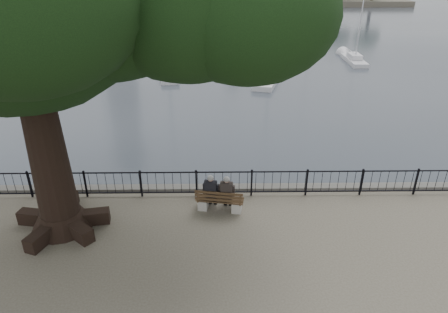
{
  "coord_description": "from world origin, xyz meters",
  "views": [
    {
      "loc": [
        -0.17,
        -10.01,
        7.79
      ],
      "look_at": [
        0.0,
        2.5,
        1.6
      ],
      "focal_mm": 32.0,
      "sensor_mm": 36.0,
      "label": 1
    }
  ],
  "objects_px": {
    "bench": "(220,203)",
    "lion_monument": "(233,10)",
    "person_left": "(211,192)",
    "person_right": "(227,194)"
  },
  "relations": [
    {
      "from": "person_left",
      "to": "bench",
      "type": "bearing_deg",
      "value": -26.94
    },
    {
      "from": "person_left",
      "to": "person_right",
      "type": "relative_size",
      "value": 1.0
    },
    {
      "from": "bench",
      "to": "person_right",
      "type": "distance_m",
      "value": 0.42
    },
    {
      "from": "person_left",
      "to": "person_right",
      "type": "height_order",
      "value": "same"
    },
    {
      "from": "bench",
      "to": "lion_monument",
      "type": "relative_size",
      "value": 0.18
    },
    {
      "from": "person_left",
      "to": "lion_monument",
      "type": "relative_size",
      "value": 0.15
    },
    {
      "from": "person_left",
      "to": "lion_monument",
      "type": "bearing_deg",
      "value": 87.1
    },
    {
      "from": "person_right",
      "to": "person_left",
      "type": "bearing_deg",
      "value": 170.49
    },
    {
      "from": "person_left",
      "to": "person_right",
      "type": "distance_m",
      "value": 0.54
    },
    {
      "from": "bench",
      "to": "person_left",
      "type": "height_order",
      "value": "person_left"
    }
  ]
}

